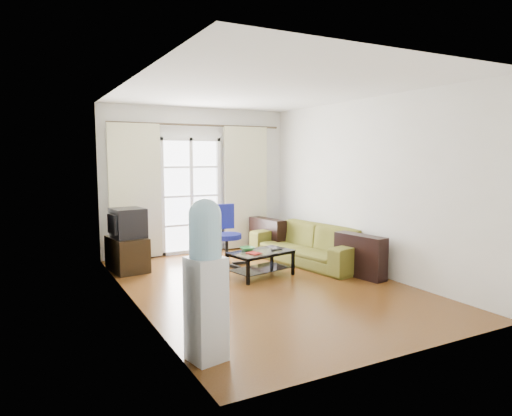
{
  "coord_description": "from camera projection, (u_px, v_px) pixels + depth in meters",
  "views": [
    {
      "loc": [
        -3.03,
        -5.49,
        1.81
      ],
      "look_at": [
        0.05,
        0.35,
        1.06
      ],
      "focal_mm": 32.0,
      "sensor_mm": 36.0,
      "label": 1
    }
  ],
  "objects": [
    {
      "name": "floor",
      "position": [
        264.0,
        285.0,
        6.44
      ],
      "size": [
        5.2,
        5.2,
        0.0
      ],
      "primitive_type": "plane",
      "color": "brown",
      "rests_on": "ground"
    },
    {
      "name": "ceiling",
      "position": [
        265.0,
        90.0,
        6.13
      ],
      "size": [
        5.2,
        5.2,
        0.0
      ],
      "primitive_type": "plane",
      "rotation": [
        3.14,
        0.0,
        0.0
      ],
      "color": "white",
      "rests_on": "wall_back"
    },
    {
      "name": "wall_back",
      "position": [
        198.0,
        181.0,
        8.57
      ],
      "size": [
        3.6,
        0.02,
        2.7
      ],
      "primitive_type": "cube",
      "color": "white",
      "rests_on": "floor"
    },
    {
      "name": "wall_front",
      "position": [
        407.0,
        209.0,
        4.0
      ],
      "size": [
        3.6,
        0.02,
        2.7
      ],
      "primitive_type": "cube",
      "color": "white",
      "rests_on": "floor"
    },
    {
      "name": "wall_left",
      "position": [
        133.0,
        195.0,
        5.45
      ],
      "size": [
        0.02,
        5.2,
        2.7
      ],
      "primitive_type": "cube",
      "color": "white",
      "rests_on": "floor"
    },
    {
      "name": "wall_right",
      "position": [
        365.0,
        186.0,
        7.12
      ],
      "size": [
        0.02,
        5.2,
        2.7
      ],
      "primitive_type": "cube",
      "color": "white",
      "rests_on": "floor"
    },
    {
      "name": "french_door",
      "position": [
        191.0,
        196.0,
        8.48
      ],
      "size": [
        1.16,
        0.06,
        2.15
      ],
      "color": "white",
      "rests_on": "wall_back"
    },
    {
      "name": "curtain_rod",
      "position": [
        199.0,
        125.0,
        8.36
      ],
      "size": [
        3.3,
        0.04,
        0.04
      ],
      "primitive_type": "cylinder",
      "rotation": [
        0.0,
        1.57,
        0.0
      ],
      "color": "#4C3F2D",
      "rests_on": "wall_back"
    },
    {
      "name": "curtain_left",
      "position": [
        135.0,
        192.0,
        7.92
      ],
      "size": [
        0.9,
        0.07,
        2.35
      ],
      "primitive_type": "cube",
      "color": "beige",
      "rests_on": "curtain_rod"
    },
    {
      "name": "curtain_right",
      "position": [
        246.0,
        188.0,
        8.92
      ],
      "size": [
        0.9,
        0.07,
        2.35
      ],
      "primitive_type": "cube",
      "color": "beige",
      "rests_on": "curtain_rod"
    },
    {
      "name": "radiator",
      "position": [
        239.0,
        232.0,
        8.97
      ],
      "size": [
        0.64,
        0.12,
        0.64
      ],
      "primitive_type": "cube",
      "color": "gray",
      "rests_on": "floor"
    },
    {
      "name": "sofa",
      "position": [
        308.0,
        244.0,
        7.75
      ],
      "size": [
        2.5,
        1.58,
        0.65
      ],
      "primitive_type": "imported",
      "rotation": [
        0.0,
        0.0,
        -1.41
      ],
      "color": "brown",
      "rests_on": "floor"
    },
    {
      "name": "coffee_table",
      "position": [
        261.0,
        260.0,
        6.88
      ],
      "size": [
        1.05,
        0.74,
        0.39
      ],
      "rotation": [
        0.0,
        0.0,
        0.22
      ],
      "color": "silver",
      "rests_on": "floor"
    },
    {
      "name": "bowl",
      "position": [
        247.0,
        249.0,
        6.91
      ],
      "size": [
        0.25,
        0.25,
        0.05
      ],
      "primitive_type": "imported",
      "rotation": [
        0.0,
        0.0,
        -0.07
      ],
      "color": "green",
      "rests_on": "coffee_table"
    },
    {
      "name": "book",
      "position": [
        250.0,
        254.0,
        6.62
      ],
      "size": [
        0.25,
        0.28,
        0.02
      ],
      "primitive_type": "imported",
      "rotation": [
        0.0,
        0.0,
        0.25
      ],
      "color": "red",
      "rests_on": "coffee_table"
    },
    {
      "name": "remote",
      "position": [
        277.0,
        250.0,
        6.93
      ],
      "size": [
        0.18,
        0.06,
        0.02
      ],
      "primitive_type": "cube",
      "rotation": [
        0.0,
        0.0,
        0.07
      ],
      "color": "black",
      "rests_on": "coffee_table"
    },
    {
      "name": "tv_stand",
      "position": [
        127.0,
        254.0,
        7.22
      ],
      "size": [
        0.58,
        0.79,
        0.54
      ],
      "primitive_type": "cube",
      "rotation": [
        0.0,
        0.0,
        0.13
      ],
      "color": "black",
      "rests_on": "floor"
    },
    {
      "name": "crt_tv",
      "position": [
        127.0,
        223.0,
        7.13
      ],
      "size": [
        0.56,
        0.56,
        0.46
      ],
      "rotation": [
        0.0,
        0.0,
        0.13
      ],
      "color": "black",
      "rests_on": "tv_stand"
    },
    {
      "name": "task_chair",
      "position": [
        226.0,
        248.0,
        7.56
      ],
      "size": [
        0.76,
        0.76,
        1.01
      ],
      "rotation": [
        0.0,
        0.0,
        -0.11
      ],
      "color": "black",
      "rests_on": "floor"
    },
    {
      "name": "water_cooler",
      "position": [
        206.0,
        277.0,
        3.99
      ],
      "size": [
        0.35,
        0.35,
        1.45
      ],
      "rotation": [
        0.0,
        0.0,
        0.21
      ],
      "color": "silver",
      "rests_on": "floor"
    }
  ]
}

